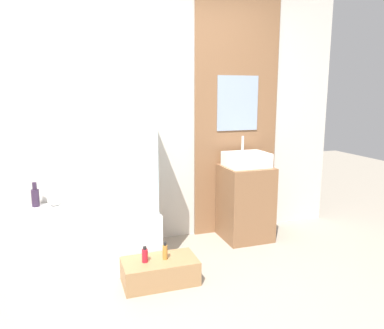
# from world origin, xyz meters

# --- Properties ---
(ground_plane) EXTENTS (12.00, 12.00, 0.00)m
(ground_plane) POSITION_xyz_m (0.00, 0.00, 0.00)
(ground_plane) COLOR gray
(wall_tiled_back) EXTENTS (4.20, 0.06, 2.60)m
(wall_tiled_back) POSITION_xyz_m (0.00, 1.58, 1.30)
(wall_tiled_back) COLOR beige
(wall_tiled_back) RESTS_ON ground_plane
(wall_wood_accent) EXTENTS (0.94, 0.04, 2.60)m
(wall_wood_accent) POSITION_xyz_m (0.94, 1.53, 1.30)
(wall_wood_accent) COLOR brown
(wall_wood_accent) RESTS_ON ground_plane
(bathtub) EXTENTS (1.12, 0.72, 0.50)m
(bathtub) POSITION_xyz_m (-0.63, 1.17, 0.25)
(bathtub) COLOR white
(bathtub) RESTS_ON ground_plane
(glass_shower_screen) EXTENTS (0.01, 0.64, 1.11)m
(glass_shower_screen) POSITION_xyz_m (-0.10, 1.15, 1.05)
(glass_shower_screen) COLOR silver
(glass_shower_screen) RESTS_ON bathtub
(wooden_step_bench) EXTENTS (0.60, 0.33, 0.20)m
(wooden_step_bench) POSITION_xyz_m (-0.15, 0.62, 0.10)
(wooden_step_bench) COLOR #997047
(wooden_step_bench) RESTS_ON ground_plane
(vanity_cabinet) EXTENTS (0.48, 0.47, 0.78)m
(vanity_cabinet) POSITION_xyz_m (0.94, 1.27, 0.39)
(vanity_cabinet) COLOR brown
(vanity_cabinet) RESTS_ON ground_plane
(sink) EXTENTS (0.43, 0.35, 0.30)m
(sink) POSITION_xyz_m (0.94, 1.27, 0.85)
(sink) COLOR white
(sink) RESTS_ON vanity_cabinet
(vase_tall_dark) EXTENTS (0.07, 0.07, 0.23)m
(vase_tall_dark) POSITION_xyz_m (-1.11, 1.45, 0.59)
(vase_tall_dark) COLOR #2D1E33
(vase_tall_dark) RESTS_ON bathtub
(vase_round_light) EXTENTS (0.13, 0.13, 0.13)m
(vase_round_light) POSITION_xyz_m (-0.94, 1.42, 0.56)
(vase_round_light) COLOR silver
(vase_round_light) RESTS_ON bathtub
(bottle_soap_primary) EXTENTS (0.05, 0.05, 0.13)m
(bottle_soap_primary) POSITION_xyz_m (-0.27, 0.62, 0.26)
(bottle_soap_primary) COLOR #B21928
(bottle_soap_primary) RESTS_ON wooden_step_bench
(bottle_soap_secondary) EXTENTS (0.04, 0.04, 0.14)m
(bottle_soap_secondary) POSITION_xyz_m (-0.11, 0.62, 0.26)
(bottle_soap_secondary) COLOR #B2752D
(bottle_soap_secondary) RESTS_ON wooden_step_bench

